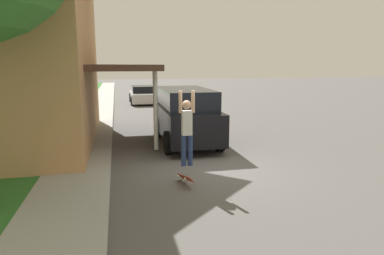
# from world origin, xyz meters

# --- Properties ---
(ground_plane) EXTENTS (120.00, 120.00, 0.00)m
(ground_plane) POSITION_xyz_m (0.00, 0.00, 0.00)
(ground_plane) COLOR #54514F
(sidewalk) EXTENTS (1.80, 80.00, 0.10)m
(sidewalk) POSITION_xyz_m (-3.60, 6.00, 0.05)
(sidewalk) COLOR #9E9E99
(sidewalk) RESTS_ON ground_plane
(suv_parked) EXTENTS (2.05, 4.73, 2.08)m
(suv_parked) POSITION_xyz_m (0.08, 3.36, 1.10)
(suv_parked) COLOR black
(suv_parked) RESTS_ON ground_plane
(car_down_street) EXTENTS (1.97, 4.53, 1.35)m
(car_down_street) POSITION_xyz_m (-0.48, 17.41, 0.64)
(car_down_street) COLOR #B7B7BC
(car_down_street) RESTS_ON ground_plane
(skateboarder) EXTENTS (0.41, 0.22, 1.92)m
(skateboarder) POSITION_xyz_m (-0.76, -0.97, 1.42)
(skateboarder) COLOR navy
(skateboarder) RESTS_ON ground_plane
(skateboard) EXTENTS (0.32, 0.78, 0.33)m
(skateboard) POSITION_xyz_m (-0.84, -1.17, 0.17)
(skateboard) COLOR #B73D23
(skateboard) RESTS_ON ground_plane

